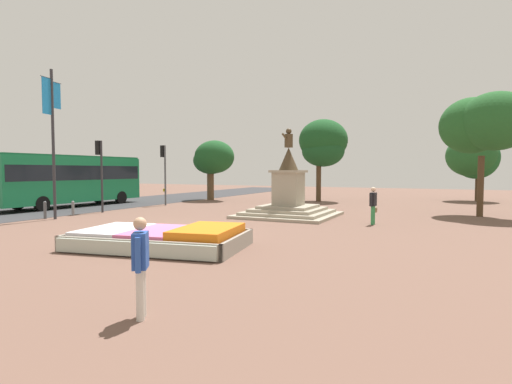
% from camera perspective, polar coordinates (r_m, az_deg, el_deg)
% --- Properties ---
extents(ground_plane, '(88.80, 88.80, 0.00)m').
position_cam_1_polar(ground_plane, '(16.01, -13.32, -5.61)').
color(ground_plane, brown).
extents(flower_planter, '(5.67, 3.91, 0.70)m').
position_cam_1_polar(flower_planter, '(12.78, -13.34, -6.49)').
color(flower_planter, '#38281C').
rests_on(flower_planter, ground_plane).
extents(statue_monument, '(4.73, 4.73, 4.58)m').
position_cam_1_polar(statue_monument, '(20.88, 4.65, -1.12)').
color(statue_monument, '#9D937F').
rests_on(statue_monument, ground_plane).
extents(traffic_light_mid_block, '(0.41, 0.30, 4.09)m').
position_cam_1_polar(traffic_light_mid_block, '(24.42, -21.38, 3.93)').
color(traffic_light_mid_block, '#2D2D33').
rests_on(traffic_light_mid_block, ground_plane).
extents(traffic_light_far_corner, '(0.42, 0.31, 4.11)m').
position_cam_1_polar(traffic_light_far_corner, '(28.15, -13.00, 3.85)').
color(traffic_light_far_corner, '#4C5156').
rests_on(traffic_light_far_corner, ground_plane).
extents(banner_pole, '(0.27, 1.31, 7.29)m').
position_cam_1_polar(banner_pole, '(21.96, -27.04, 7.18)').
color(banner_pole, '#2D2D33').
rests_on(banner_pole, ground_plane).
extents(city_bus, '(2.77, 10.26, 3.37)m').
position_cam_1_polar(city_bus, '(29.09, -25.09, 1.89)').
color(city_bus, '#197A47').
rests_on(city_bus, ground_plane).
extents(pedestrian_with_handbag, '(0.27, 0.73, 1.67)m').
position_cam_1_polar(pedestrian_with_handbag, '(18.43, 16.41, -1.58)').
color(pedestrian_with_handbag, '#338C4C').
rests_on(pedestrian_with_handbag, ground_plane).
extents(pedestrian_near_planter, '(0.39, 0.49, 1.65)m').
position_cam_1_polar(pedestrian_near_planter, '(6.78, -16.17, -9.37)').
color(pedestrian_near_planter, beige).
rests_on(pedestrian_near_planter, ground_plane).
extents(kerb_bollard_mid_b, '(0.16, 0.16, 0.89)m').
position_cam_1_polar(kerb_bollard_mid_b, '(22.38, -27.92, -2.22)').
color(kerb_bollard_mid_b, '#4C5156').
rests_on(kerb_bollard_mid_b, ground_plane).
extents(kerb_bollard_north, '(0.16, 0.16, 0.79)m').
position_cam_1_polar(kerb_bollard_north, '(23.37, -24.68, -2.06)').
color(kerb_bollard_north, slate).
rests_on(kerb_bollard_north, ground_plane).
extents(park_tree_far_left, '(3.74, 4.07, 6.37)m').
position_cam_1_polar(park_tree_far_left, '(31.57, 9.58, 6.77)').
color(park_tree_far_left, '#4C3823').
rests_on(park_tree_far_left, ground_plane).
extents(park_tree_behind_statue, '(4.43, 4.06, 6.36)m').
position_cam_1_polar(park_tree_behind_statue, '(24.05, 29.72, 8.47)').
color(park_tree_behind_statue, '#4C3823').
rests_on(park_tree_behind_statue, ground_plane).
extents(park_tree_far_right, '(3.68, 3.31, 4.79)m').
position_cam_1_polar(park_tree_far_right, '(32.40, -6.19, 4.72)').
color(park_tree_far_right, brown).
rests_on(park_tree_far_right, ground_plane).
extents(park_tree_street_side, '(3.86, 3.73, 5.18)m').
position_cam_1_polar(park_tree_street_side, '(35.53, 28.63, 4.46)').
color(park_tree_street_side, '#4C3823').
rests_on(park_tree_street_side, ground_plane).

